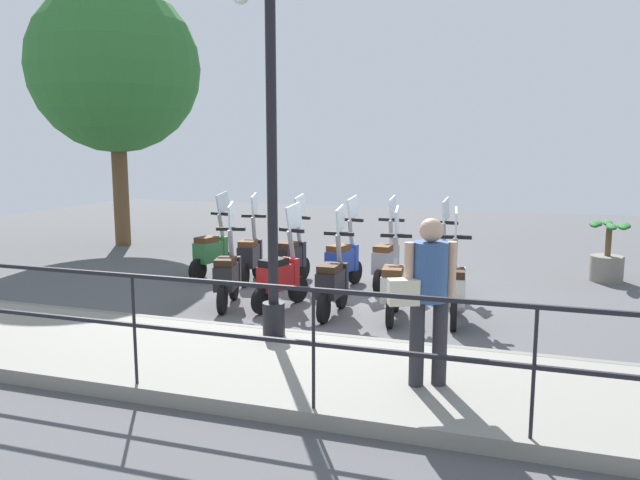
{
  "coord_description": "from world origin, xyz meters",
  "views": [
    {
      "loc": [
        -9.02,
        -2.53,
        2.42
      ],
      "look_at": [
        0.2,
        0.5,
        0.9
      ],
      "focal_mm": 35.0,
      "sensor_mm": 36.0,
      "label": 1
    }
  ],
  "objects_px": {
    "scooter_near_1": "(393,285)",
    "scooter_far_5": "(212,251)",
    "scooter_near_4": "(228,275)",
    "scooter_far_0": "(439,264)",
    "scooter_near_3": "(280,276)",
    "potted_palm": "(607,256)",
    "scooter_near_0": "(454,287)",
    "pedestrian_with_bag": "(428,289)",
    "scooter_far_2": "(343,260)",
    "scooter_far_1": "(386,260)",
    "tree_large": "(115,68)",
    "scooter_far_3": "(291,257)",
    "lamp_post_near": "(272,171)",
    "scooter_far_4": "(250,255)",
    "scooter_near_2": "(333,282)"
  },
  "relations": [
    {
      "from": "scooter_near_1",
      "to": "scooter_far_5",
      "type": "height_order",
      "value": "same"
    },
    {
      "from": "scooter_near_4",
      "to": "scooter_far_0",
      "type": "bearing_deg",
      "value": -72.41
    },
    {
      "from": "scooter_near_3",
      "to": "scooter_far_0",
      "type": "height_order",
      "value": "same"
    },
    {
      "from": "potted_palm",
      "to": "scooter_near_0",
      "type": "relative_size",
      "value": 0.69
    },
    {
      "from": "pedestrian_with_bag",
      "to": "scooter_near_0",
      "type": "relative_size",
      "value": 1.03
    },
    {
      "from": "scooter_far_2",
      "to": "scooter_far_1",
      "type": "bearing_deg",
      "value": -60.59
    },
    {
      "from": "scooter_near_3",
      "to": "scooter_far_2",
      "type": "relative_size",
      "value": 1.0
    },
    {
      "from": "scooter_far_2",
      "to": "scooter_far_5",
      "type": "distance_m",
      "value": 2.5
    },
    {
      "from": "scooter_far_0",
      "to": "tree_large",
      "type": "bearing_deg",
      "value": 80.02
    },
    {
      "from": "pedestrian_with_bag",
      "to": "scooter_near_0",
      "type": "xyz_separation_m",
      "value": [
        2.74,
        0.04,
        -0.6
      ]
    },
    {
      "from": "potted_palm",
      "to": "scooter_near_3",
      "type": "relative_size",
      "value": 0.69
    },
    {
      "from": "scooter_far_1",
      "to": "scooter_far_2",
      "type": "distance_m",
      "value": 0.72
    },
    {
      "from": "potted_palm",
      "to": "scooter_far_1",
      "type": "distance_m",
      "value": 4.0
    },
    {
      "from": "scooter_far_3",
      "to": "scooter_far_2",
      "type": "bearing_deg",
      "value": -82.79
    },
    {
      "from": "tree_large",
      "to": "scooter_far_5",
      "type": "bearing_deg",
      "value": -124.48
    },
    {
      "from": "pedestrian_with_bag",
      "to": "potted_palm",
      "type": "height_order",
      "value": "pedestrian_with_bag"
    },
    {
      "from": "lamp_post_near",
      "to": "scooter_far_1",
      "type": "height_order",
      "value": "lamp_post_near"
    },
    {
      "from": "scooter_far_1",
      "to": "scooter_far_4",
      "type": "relative_size",
      "value": 1.0
    },
    {
      "from": "lamp_post_near",
      "to": "potted_palm",
      "type": "xyz_separation_m",
      "value": [
        5.2,
        -4.19,
        -1.66
      ]
    },
    {
      "from": "scooter_far_1",
      "to": "scooter_far_5",
      "type": "relative_size",
      "value": 1.0
    },
    {
      "from": "potted_palm",
      "to": "scooter_far_2",
      "type": "bearing_deg",
      "value": 115.07
    },
    {
      "from": "lamp_post_near",
      "to": "scooter_near_2",
      "type": "bearing_deg",
      "value": -9.27
    },
    {
      "from": "tree_large",
      "to": "scooter_far_2",
      "type": "height_order",
      "value": "tree_large"
    },
    {
      "from": "pedestrian_with_bag",
      "to": "scooter_near_2",
      "type": "bearing_deg",
      "value": 9.89
    },
    {
      "from": "pedestrian_with_bag",
      "to": "scooter_near_4",
      "type": "bearing_deg",
      "value": 29.03
    },
    {
      "from": "scooter_near_1",
      "to": "scooter_near_3",
      "type": "distance_m",
      "value": 1.7
    },
    {
      "from": "scooter_far_0",
      "to": "scooter_far_4",
      "type": "height_order",
      "value": "same"
    },
    {
      "from": "tree_large",
      "to": "scooter_near_0",
      "type": "height_order",
      "value": "tree_large"
    },
    {
      "from": "scooter_near_3",
      "to": "scooter_near_4",
      "type": "height_order",
      "value": "same"
    },
    {
      "from": "scooter_near_4",
      "to": "scooter_far_1",
      "type": "xyz_separation_m",
      "value": [
        1.87,
        -1.98,
        0.0
      ]
    },
    {
      "from": "pedestrian_with_bag",
      "to": "scooter_far_1",
      "type": "bearing_deg",
      "value": -6.93
    },
    {
      "from": "scooter_near_1",
      "to": "scooter_far_2",
      "type": "relative_size",
      "value": 1.0
    },
    {
      "from": "scooter_near_0",
      "to": "scooter_far_1",
      "type": "height_order",
      "value": "same"
    },
    {
      "from": "pedestrian_with_bag",
      "to": "scooter_near_4",
      "type": "height_order",
      "value": "pedestrian_with_bag"
    },
    {
      "from": "scooter_near_2",
      "to": "scooter_far_2",
      "type": "relative_size",
      "value": 1.0
    },
    {
      "from": "scooter_near_4",
      "to": "scooter_far_2",
      "type": "height_order",
      "value": "same"
    },
    {
      "from": "scooter_near_4",
      "to": "scooter_far_0",
      "type": "xyz_separation_m",
      "value": [
        1.79,
        -2.86,
        0.0
      ]
    },
    {
      "from": "scooter_near_3",
      "to": "scooter_far_4",
      "type": "xyz_separation_m",
      "value": [
        1.48,
        1.15,
        0.0
      ]
    },
    {
      "from": "pedestrian_with_bag",
      "to": "scooter_near_2",
      "type": "xyz_separation_m",
      "value": [
        2.54,
        1.69,
        -0.6
      ]
    },
    {
      "from": "tree_large",
      "to": "scooter_far_1",
      "type": "distance_m",
      "value": 8.21
    },
    {
      "from": "scooter_near_0",
      "to": "scooter_far_4",
      "type": "distance_m",
      "value": 3.92
    },
    {
      "from": "pedestrian_with_bag",
      "to": "scooter_far_5",
      "type": "xyz_separation_m",
      "value": [
        4.29,
        4.51,
        -0.6
      ]
    },
    {
      "from": "scooter_far_1",
      "to": "scooter_far_0",
      "type": "bearing_deg",
      "value": -90.79
    },
    {
      "from": "scooter_near_3",
      "to": "scooter_far_5",
      "type": "distance_m",
      "value": 2.55
    },
    {
      "from": "potted_palm",
      "to": "scooter_near_4",
      "type": "bearing_deg",
      "value": 123.36
    },
    {
      "from": "scooter_far_0",
      "to": "scooter_far_5",
      "type": "bearing_deg",
      "value": 98.32
    },
    {
      "from": "scooter_near_1",
      "to": "scooter_near_4",
      "type": "relative_size",
      "value": 1.0
    },
    {
      "from": "scooter_near_3",
      "to": "scooter_far_4",
      "type": "bearing_deg",
      "value": 55.65
    },
    {
      "from": "scooter_near_2",
      "to": "scooter_far_1",
      "type": "xyz_separation_m",
      "value": [
        1.84,
        -0.36,
        0.0
      ]
    },
    {
      "from": "scooter_near_0",
      "to": "scooter_near_3",
      "type": "height_order",
      "value": "same"
    }
  ]
}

